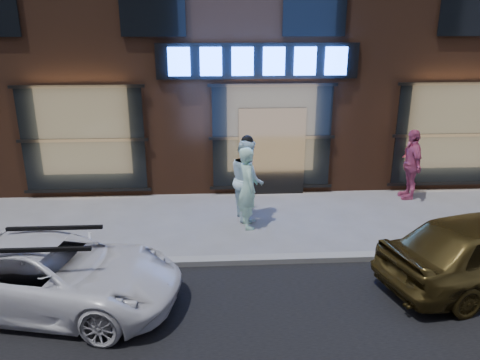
{
  "coord_description": "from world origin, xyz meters",
  "views": [
    {
      "loc": [
        -1.58,
        -8.26,
        4.55
      ],
      "look_at": [
        -1.0,
        1.6,
        1.2
      ],
      "focal_mm": 35.0,
      "sensor_mm": 36.0,
      "label": 1
    }
  ],
  "objects_px": {
    "man_cap": "(247,179)",
    "passerby": "(411,164)",
    "man_bowtie": "(248,188)",
    "white_suv": "(52,274)"
  },
  "relations": [
    {
      "from": "man_cap",
      "to": "passerby",
      "type": "relative_size",
      "value": 1.04
    },
    {
      "from": "passerby",
      "to": "white_suv",
      "type": "bearing_deg",
      "value": -57.52
    },
    {
      "from": "man_bowtie",
      "to": "passerby",
      "type": "height_order",
      "value": "man_bowtie"
    },
    {
      "from": "white_suv",
      "to": "man_bowtie",
      "type": "bearing_deg",
      "value": -37.43
    },
    {
      "from": "man_bowtie",
      "to": "man_cap",
      "type": "distance_m",
      "value": 0.57
    },
    {
      "from": "man_cap",
      "to": "white_suv",
      "type": "bearing_deg",
      "value": 125.81
    },
    {
      "from": "white_suv",
      "to": "man_cap",
      "type": "bearing_deg",
      "value": -32.69
    },
    {
      "from": "man_bowtie",
      "to": "white_suv",
      "type": "relative_size",
      "value": 0.45
    },
    {
      "from": "man_cap",
      "to": "man_bowtie",
      "type": "bearing_deg",
      "value": 167.99
    },
    {
      "from": "man_cap",
      "to": "white_suv",
      "type": "distance_m",
      "value": 5.02
    }
  ]
}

